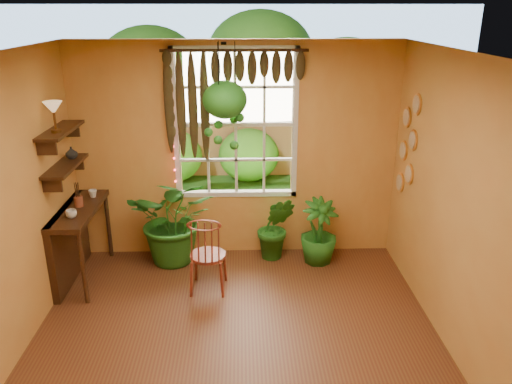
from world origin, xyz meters
TOP-DOWN VIEW (x-y plane):
  - floor at (0.00, 0.00)m, footprint 4.50×4.50m
  - ceiling at (0.00, 0.00)m, footprint 4.50×4.50m
  - wall_back at (0.00, 2.25)m, footprint 4.00×0.00m
  - wall_right at (2.00, 0.00)m, footprint 0.00×4.50m
  - window at (0.00, 2.28)m, footprint 1.52×0.10m
  - valance_vine at (-0.08, 2.16)m, footprint 1.70×0.12m
  - string_lights at (-0.76, 2.19)m, footprint 0.03×0.03m
  - wall_plates at (1.98, 1.79)m, footprint 0.04×0.32m
  - counter_ledge at (-1.91, 1.60)m, footprint 0.40×1.20m
  - shelf_lower at (-1.88, 1.60)m, footprint 0.25×0.90m
  - shelf_upper at (-1.88, 1.60)m, footprint 0.25×0.90m
  - backyard at (0.24, 6.87)m, footprint 14.00×10.00m
  - windsor_chair at (-0.32, 1.27)m, footprint 0.43×0.46m
  - potted_plant_left at (-0.77, 1.99)m, footprint 1.12×0.99m
  - potted_plant_mid at (0.49, 2.03)m, footprint 0.52×0.44m
  - potted_plant_right at (1.02, 1.91)m, footprint 0.60×0.60m
  - hanging_basket at (-0.11, 1.85)m, footprint 0.50×0.50m
  - cup_a at (-1.78, 1.31)m, footprint 0.12×0.12m
  - cup_b at (-1.72, 1.93)m, footprint 0.13×0.13m
  - brush_jar at (-1.80, 1.65)m, footprint 0.10×0.10m
  - shelf_vase at (-1.87, 1.82)m, footprint 0.15×0.15m
  - tiffany_lamp at (-1.86, 1.44)m, footprint 0.19×0.19m

SIDE VIEW (x-z plane):
  - floor at x=0.00m, z-range 0.00..0.00m
  - windsor_chair at x=-0.32m, z-range -0.23..0.85m
  - potted_plant_right at x=1.02m, z-range 0.00..0.83m
  - potted_plant_mid at x=0.49m, z-range 0.00..0.85m
  - counter_ledge at x=-1.91m, z-range 0.10..1.00m
  - potted_plant_left at x=-0.77m, z-range 0.00..1.17m
  - cup_a at x=-1.78m, z-range 0.90..0.99m
  - cup_b at x=-1.72m, z-range 0.90..0.99m
  - brush_jar at x=-1.80m, z-range 0.86..1.22m
  - backyard at x=0.24m, z-range -4.72..7.28m
  - wall_back at x=0.00m, z-range -0.65..3.35m
  - wall_right at x=2.00m, z-range -0.90..3.60m
  - shelf_lower at x=-1.88m, z-range 1.38..1.42m
  - shelf_vase at x=-1.87m, z-range 1.42..1.56m
  - wall_plates at x=1.98m, z-range 1.00..2.10m
  - window at x=0.00m, z-range 0.77..2.63m
  - string_lights at x=-0.76m, z-range 0.98..2.52m
  - shelf_upper at x=-1.88m, z-range 1.78..1.82m
  - hanging_basket at x=-0.11m, z-range 1.43..2.60m
  - tiffany_lamp at x=-1.86m, z-range 1.89..2.22m
  - valance_vine at x=-0.08m, z-range 1.73..2.83m
  - ceiling at x=0.00m, z-range 2.70..2.70m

